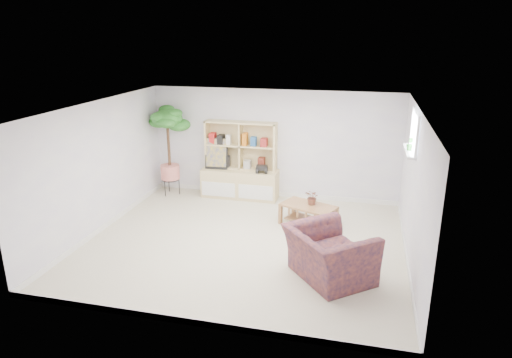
% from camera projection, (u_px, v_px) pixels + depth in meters
% --- Properties ---
extents(floor, '(5.50, 5.00, 0.01)m').
position_uv_depth(floor, '(245.00, 242.00, 8.10)').
color(floor, beige).
rests_on(floor, ground).
extents(ceiling, '(5.50, 5.00, 0.01)m').
position_uv_depth(ceiling, '(244.00, 107.00, 7.36)').
color(ceiling, white).
rests_on(ceiling, walls).
extents(walls, '(5.51, 5.01, 2.40)m').
position_uv_depth(walls, '(244.00, 178.00, 7.73)').
color(walls, silver).
rests_on(walls, floor).
extents(baseboard, '(5.50, 5.00, 0.10)m').
position_uv_depth(baseboard, '(245.00, 239.00, 8.08)').
color(baseboard, white).
rests_on(baseboard, floor).
extents(window, '(0.10, 0.98, 0.68)m').
position_uv_depth(window, '(415.00, 132.00, 7.43)').
color(window, silver).
rests_on(window, walls).
extents(window_sill, '(0.14, 1.00, 0.04)m').
position_uv_depth(window_sill, '(409.00, 151.00, 7.54)').
color(window_sill, white).
rests_on(window_sill, walls).
extents(storage_unit, '(1.70, 0.57, 1.70)m').
position_uv_depth(storage_unit, '(240.00, 161.00, 10.07)').
color(storage_unit, tan).
rests_on(storage_unit, floor).
extents(poster, '(0.51, 0.15, 0.70)m').
position_uv_depth(poster, '(217.00, 153.00, 10.12)').
color(poster, yellow).
rests_on(poster, storage_unit).
extents(toy_truck, '(0.38, 0.28, 0.19)m').
position_uv_depth(toy_truck, '(262.00, 169.00, 9.89)').
color(toy_truck, black).
rests_on(toy_truck, storage_unit).
extents(coffee_table, '(1.15, 0.90, 0.42)m').
position_uv_depth(coffee_table, '(308.00, 215.00, 8.74)').
color(coffee_table, brown).
rests_on(coffee_table, floor).
extents(table_plant, '(0.36, 0.35, 0.30)m').
position_uv_depth(table_plant, '(313.00, 197.00, 8.66)').
color(table_plant, '#246726').
rests_on(table_plant, coffee_table).
extents(floor_tree, '(0.85, 0.85, 2.02)m').
position_uv_depth(floor_tree, '(169.00, 151.00, 10.20)').
color(floor_tree, '#2E6627').
rests_on(floor_tree, floor).
extents(armchair, '(1.57, 1.59, 0.89)m').
position_uv_depth(armchair, '(329.00, 251.00, 6.79)').
color(armchair, '#121638').
rests_on(armchair, floor).
extents(sill_plant, '(0.14, 0.13, 0.23)m').
position_uv_depth(sill_plant, '(410.00, 144.00, 7.46)').
color(sill_plant, '#2E6627').
rests_on(sill_plant, window_sill).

